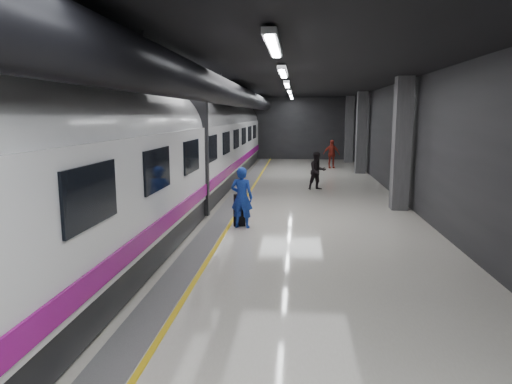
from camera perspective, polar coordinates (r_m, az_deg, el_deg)
name	(u,v)px	position (r m, az deg, el deg)	size (l,w,h in m)	color
ground	(263,219)	(14.32, 0.94, -3.45)	(40.00, 40.00, 0.00)	silver
platform_hall	(257,105)	(14.93, 0.14, 10.77)	(10.02, 40.02, 4.51)	black
train	(160,153)	(14.60, -11.90, 4.83)	(3.05, 38.00, 4.05)	black
traveler_main	(242,197)	(13.14, -1.79, -0.68)	(0.65, 0.42, 1.78)	#174AAE
suitcase_main	(239,216)	(13.46, -2.10, -3.07)	(0.34, 0.22, 0.56)	black
shoulder_bag	(239,201)	(13.34, -2.12, -1.11)	(0.29, 0.16, 0.39)	black
traveler_far_a	(317,171)	(20.04, 7.67, 2.62)	(0.80, 0.62, 1.65)	black
traveler_far_b	(331,154)	(28.46, 9.41, 4.72)	(1.02, 0.42, 1.73)	#982F16
suitcase_far	(316,165)	(27.48, 7.50, 3.33)	(0.36, 0.23, 0.53)	black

